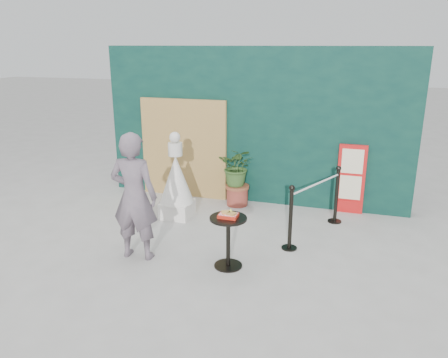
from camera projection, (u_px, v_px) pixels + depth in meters
ground at (198, 272)px, 6.06m from camera, size 60.00×60.00×0.00m
back_wall at (254, 126)px, 8.49m from camera, size 6.00×0.30×3.00m
bamboo_fence at (184, 149)px, 8.85m from camera, size 1.80×0.08×2.00m
woman at (134, 197)px, 6.24m from camera, size 0.72×0.50×1.89m
menu_board at (351, 179)px, 8.02m from camera, size 0.50×0.07×1.30m
statue at (176, 183)px, 7.83m from camera, size 0.61×0.61×1.57m
cafe_table at (228, 234)px, 6.08m from camera, size 0.52×0.52×0.75m
food_basket at (228, 215)px, 5.99m from camera, size 0.26×0.19×0.11m
planter at (237, 172)px, 8.40m from camera, size 0.68×0.59×1.16m
stanchion_barrier at (315, 206)px, 7.12m from camera, size 0.84×1.54×1.03m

